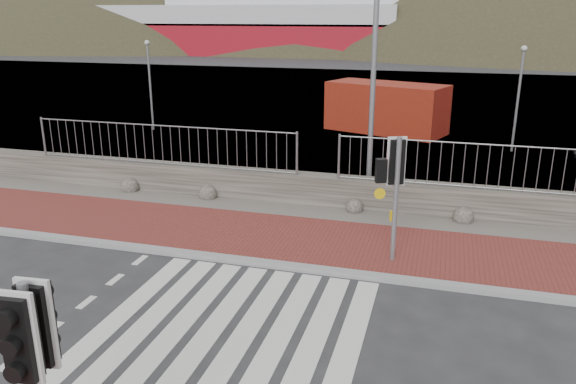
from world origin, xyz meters
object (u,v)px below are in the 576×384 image
(ferry, at_px, (242,12))
(streetlight, at_px, (381,30))
(traffic_signal_near, at_px, (32,350))
(traffic_signal_far, at_px, (396,174))
(shipping_container, at_px, (386,108))

(ferry, relative_size, streetlight, 5.79)
(traffic_signal_near, relative_size, traffic_signal_far, 0.96)
(ferry, height_order, traffic_signal_near, ferry)
(traffic_signal_far, relative_size, streetlight, 0.33)
(streetlight, xyz_separation_m, shipping_container, (-0.81, 10.37, -3.74))
(ferry, relative_size, traffic_signal_far, 17.54)
(traffic_signal_near, xyz_separation_m, streetlight, (2.03, 11.65, 2.88))
(ferry, distance_m, traffic_signal_far, 69.57)
(traffic_signal_far, height_order, shipping_container, traffic_signal_far)
(ferry, height_order, streetlight, ferry)
(traffic_signal_far, bearing_deg, ferry, -88.38)
(ferry, xyz_separation_m, shipping_container, (25.31, -49.45, -4.25))
(traffic_signal_far, xyz_separation_m, shipping_container, (-1.76, 14.56, -0.95))
(traffic_signal_near, height_order, traffic_signal_far, traffic_signal_far)
(traffic_signal_near, relative_size, shipping_container, 0.51)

